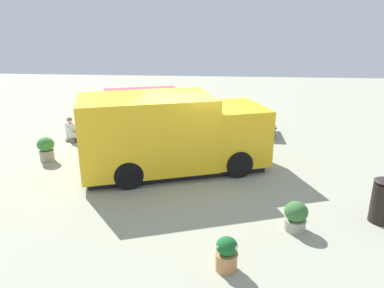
{
  "coord_description": "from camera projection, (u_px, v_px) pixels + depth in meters",
  "views": [
    {
      "loc": [
        9.87,
        1.11,
        4.16
      ],
      "look_at": [
        0.21,
        0.26,
        0.88
      ],
      "focal_mm": 33.51,
      "sensor_mm": 36.0,
      "label": 1
    }
  ],
  "objects": [
    {
      "name": "planter_flowering_near",
      "position": [
        296.0,
        216.0,
        7.5
      ],
      "size": [
        0.49,
        0.49,
        0.64
      ],
      "color": "#A19B8A",
      "rests_on": "ground_plane"
    },
    {
      "name": "person_customer",
      "position": [
        71.0,
        132.0,
        13.27
      ],
      "size": [
        0.7,
        0.75,
        0.89
      ],
      "color": "#6C6B55",
      "rests_on": "ground_plane"
    },
    {
      "name": "food_truck",
      "position": [
        171.0,
        135.0,
        10.39
      ],
      "size": [
        3.78,
        5.69,
        2.25
      ],
      "color": "yellow",
      "rests_on": "ground_plane"
    },
    {
      "name": "ground_plane",
      "position": [
        184.0,
        169.0,
        10.74
      ],
      "size": [
        40.0,
        40.0,
        0.0
      ],
      "primitive_type": "plane",
      "color": "#9FA18B"
    },
    {
      "name": "plaza_bench",
      "position": [
        269.0,
        125.0,
        14.03
      ],
      "size": [
        1.66,
        0.41,
        0.51
      ],
      "color": "brown",
      "rests_on": "ground_plane"
    },
    {
      "name": "trash_bin",
      "position": [
        383.0,
        200.0,
        7.77
      ],
      "size": [
        0.49,
        0.49,
        1.01
      ],
      "color": "black",
      "rests_on": "ground_plane"
    },
    {
      "name": "planter_flowering_side",
      "position": [
        46.0,
        148.0,
        11.31
      ],
      "size": [
        0.52,
        0.52,
        0.77
      ],
      "color": "gray",
      "rests_on": "ground_plane"
    },
    {
      "name": "planter_flowering_far",
      "position": [
        227.0,
        254.0,
        6.28
      ],
      "size": [
        0.41,
        0.41,
        0.64
      ],
      "color": "#B8804B",
      "rests_on": "ground_plane"
    }
  ]
}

